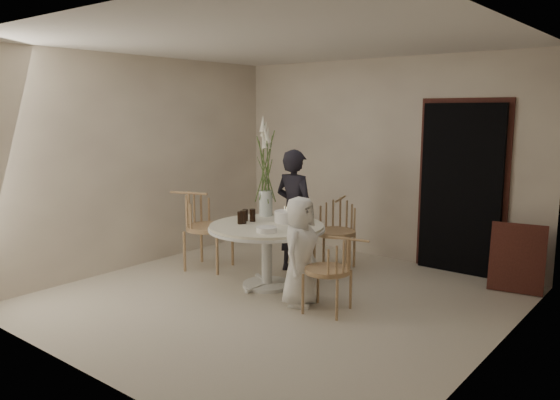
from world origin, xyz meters
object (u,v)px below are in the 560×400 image
Objects in this scene: girl at (295,211)px; flower_vase at (266,172)px; chair_far at (338,223)px; boy at (300,251)px; chair_left at (199,219)px; chair_right at (338,264)px; table at (267,234)px; birthday_cake at (286,217)px.

flower_vase is (-0.25, -0.27, 0.50)m from girl.
boy is (0.44, -1.41, -0.01)m from chair_far.
chair_left is 0.64× the size of girl.
boy is (-0.45, -0.03, 0.06)m from chair_right.
table is 0.31m from birthday_cake.
chair_right is 2.29m from chair_left.
flower_vase reaches higher than chair_far.
girl reaches higher than chair_left.
boy is (0.65, -0.24, -0.04)m from table.
girl is 1.20m from boy.
chair_far is at bearing 3.46° from boy.
flower_vase is at bearing -123.32° from chair_right.
birthday_cake is at bearing -113.72° from chair_far.
table is 1.19m from chair_far.
chair_right is 1.12m from birthday_cake.
birthday_cake is (-0.54, 0.47, 0.22)m from boy.
chair_far is at bearing -119.18° from girl.
chair_far is 0.73× the size of flower_vase.
girl is at bearing 99.20° from table.
boy is at bearing -32.69° from flower_vase.
boy is at bearing -20.25° from table.
birthday_cake is (0.21, -0.44, 0.03)m from girl.
chair_right is at bearing -10.77° from table.
girl reaches higher than boy.
boy is 0.94× the size of flower_vase.
chair_far is 3.21× the size of birthday_cake.
flower_vase reaches higher than chair_left.
chair_right is 0.69× the size of boy.
boy is at bearing 132.33° from girl.
girl reaches higher than chair_far.
chair_far is at bearing 80.18° from table.
girl is (-1.20, 0.88, 0.26)m from chair_right.
table is at bearing -48.77° from flower_vase.
table is at bearing -111.17° from chair_right.
flower_vase is (-1.45, 0.61, 0.76)m from chair_right.
chair_right is 0.52× the size of girl.
birthday_cake is at bearing -124.35° from chair_right.
flower_vase reaches higher than boy.
chair_far is 0.78× the size of boy.
table is 0.70m from girl.
chair_far is at bearing -69.97° from chair_left.
table is 0.85m from flower_vase.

